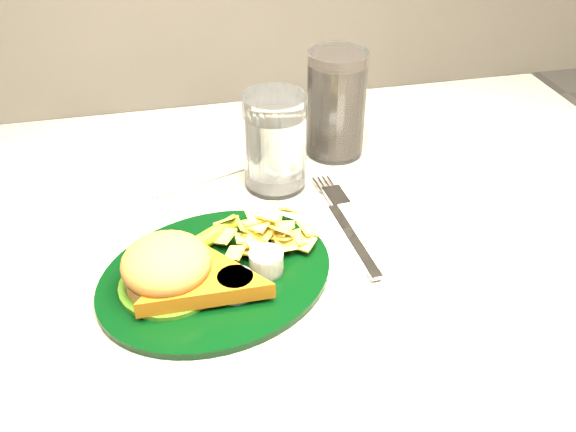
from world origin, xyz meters
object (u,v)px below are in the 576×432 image
water_glass (275,142)px  dinner_plate (215,257)px  cola_glass (336,104)px  fork_napkin (350,234)px

water_glass → dinner_plate: bearing=-120.5°
water_glass → cola_glass: (0.10, 0.07, 0.01)m
dinner_plate → fork_napkin: 0.17m
cola_glass → fork_napkin: bearing=-101.0°
dinner_plate → water_glass: water_glass is taller
dinner_plate → cola_glass: size_ratio=1.76×
water_glass → fork_napkin: water_glass is taller
dinner_plate → cola_glass: 0.33m
fork_napkin → cola_glass: bearing=75.2°
dinner_plate → water_glass: bearing=34.8°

